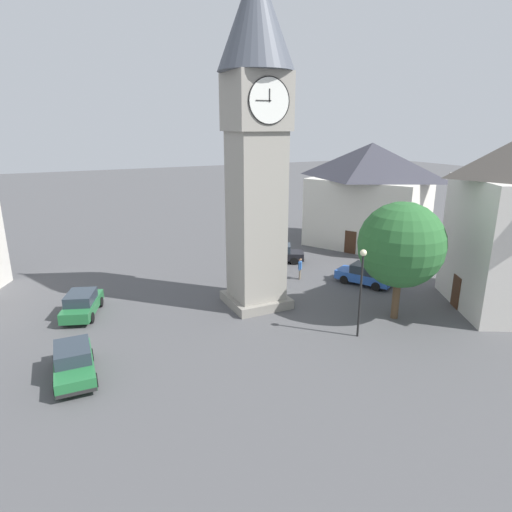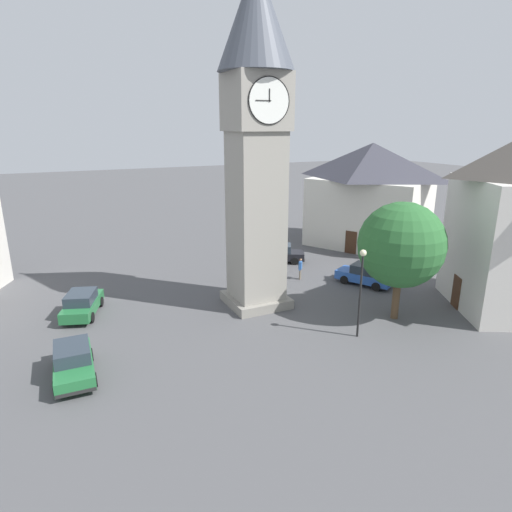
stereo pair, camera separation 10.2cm
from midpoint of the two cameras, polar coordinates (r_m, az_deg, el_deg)
name	(u,v)px [view 1 (the left image)]	position (r m, az deg, el deg)	size (l,w,h in m)	color
ground_plane	(256,304)	(29.08, -0.10, -6.26)	(200.00, 200.00, 0.00)	#4C4C4F
clock_tower	(256,117)	(26.79, -0.11, 17.69)	(4.46, 4.46, 20.23)	gray
car_blue_kerb	(82,304)	(29.20, -21.89, -5.81)	(2.95, 4.45, 1.53)	#236B38
car_silver_kerb	(279,253)	(37.72, 3.00, 0.38)	(4.43, 3.49, 1.53)	black
car_red_corner	(365,274)	(33.27, 13.98, -2.36)	(3.43, 4.44, 1.53)	#2D5BB7
car_white_side	(74,362)	(22.59, -22.86, -12.65)	(1.91, 4.18, 1.53)	#236B38
pedestrian	(300,267)	(33.44, 5.70, -1.39)	(0.41, 0.43, 1.69)	#706656
tree	(401,245)	(26.87, 18.34, 1.37)	(5.07, 5.07, 7.18)	brown
building_shop_left	(369,194)	(43.54, 14.49, 7.81)	(11.92, 13.19, 9.82)	silver
lamp_post	(361,279)	(24.19, 13.51, -2.99)	(0.36, 0.36, 5.05)	black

